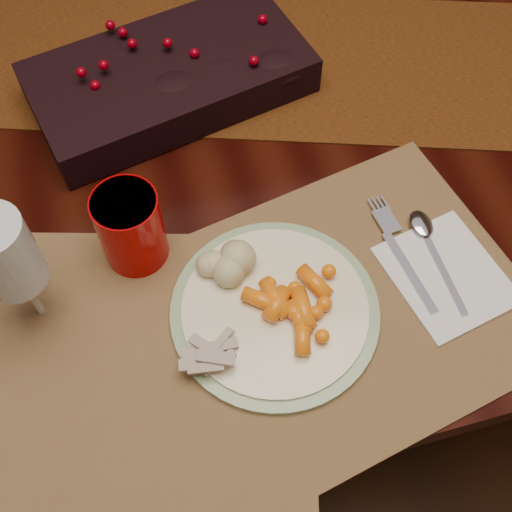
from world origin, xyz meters
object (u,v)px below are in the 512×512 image
object	(u,v)px
mashed_potatoes	(226,258)
red_cup	(131,228)
centerpiece	(169,73)
napkin	(446,275)
dining_table	(231,251)
wine_glass	(18,275)
baby_carrots	(302,308)
turkey_shreds	(207,357)
placemat_main	(327,313)
dinner_plate	(275,311)

from	to	relation	value
mashed_potatoes	red_cup	world-z (taller)	red_cup
centerpiece	mashed_potatoes	bearing A→B (deg)	-88.89
mashed_potatoes	napkin	xyz separation A→B (m)	(0.26, -0.07, -0.03)
dining_table	wine_glass	xyz separation A→B (m)	(-0.28, -0.25, 0.47)
baby_carrots	mashed_potatoes	size ratio (longest dim) A/B	1.32
centerpiece	red_cup	size ratio (longest dim) A/B	3.61
centerpiece	napkin	world-z (taller)	centerpiece
turkey_shreds	wine_glass	world-z (taller)	wine_glass
baby_carrots	napkin	xyz separation A→B (m)	(0.19, 0.01, -0.02)
placemat_main	wine_glass	distance (m)	0.35
red_cup	turkey_shreds	bearing A→B (deg)	-73.19
centerpiece	turkey_shreds	world-z (taller)	centerpiece
placemat_main	napkin	xyz separation A→B (m)	(0.15, 0.01, 0.00)
mashed_potatoes	red_cup	distance (m)	0.12
turkey_shreds	placemat_main	bearing A→B (deg)	10.12
centerpiece	baby_carrots	world-z (taller)	centerpiece
baby_carrots	red_cup	size ratio (longest dim) A/B	0.92
red_cup	wine_glass	size ratio (longest dim) A/B	0.58
mashed_potatoes	dinner_plate	bearing A→B (deg)	-58.72
turkey_shreds	wine_glass	size ratio (longest dim) A/B	0.36
dinner_plate	red_cup	distance (m)	0.19
wine_glass	dinner_plate	bearing A→B (deg)	-15.66
dinner_plate	wine_glass	size ratio (longest dim) A/B	1.33
wine_glass	placemat_main	bearing A→B (deg)	-15.45
centerpiece	red_cup	xyz separation A→B (m)	(-0.09, -0.26, 0.02)
centerpiece	turkey_shreds	xyz separation A→B (m)	(-0.04, -0.42, -0.01)
mashed_potatoes	red_cup	xyz separation A→B (m)	(-0.10, 0.06, 0.02)
dining_table	wine_glass	world-z (taller)	wine_glass
baby_carrots	turkey_shreds	world-z (taller)	baby_carrots
dining_table	wine_glass	distance (m)	0.60
dinner_plate	red_cup	size ratio (longest dim) A/B	2.31
mashed_potatoes	placemat_main	bearing A→B (deg)	-39.39
dining_table	baby_carrots	size ratio (longest dim) A/B	18.35
centerpiece	placemat_main	xyz separation A→B (m)	(0.11, -0.40, -0.04)
dining_table	napkin	world-z (taller)	napkin
placemat_main	turkey_shreds	xyz separation A→B (m)	(-0.15, -0.03, 0.02)
baby_carrots	red_cup	world-z (taller)	red_cup
dining_table	dinner_plate	distance (m)	0.50
baby_carrots	turkey_shreds	size ratio (longest dim) A/B	1.47
placemat_main	baby_carrots	distance (m)	0.04
wine_glass	baby_carrots	bearing A→B (deg)	-16.55
placemat_main	red_cup	world-z (taller)	red_cup
placemat_main	baby_carrots	size ratio (longest dim) A/B	4.83
placemat_main	turkey_shreds	world-z (taller)	turkey_shreds
baby_carrots	mashed_potatoes	xyz separation A→B (m)	(-0.07, 0.08, 0.01)
dinner_plate	mashed_potatoes	size ratio (longest dim) A/B	3.30
baby_carrots	placemat_main	bearing A→B (deg)	-5.08
centerpiece	wine_glass	xyz separation A→B (m)	(-0.22, -0.31, 0.05)
baby_carrots	mashed_potatoes	distance (m)	0.11
centerpiece	turkey_shreds	size ratio (longest dim) A/B	5.78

